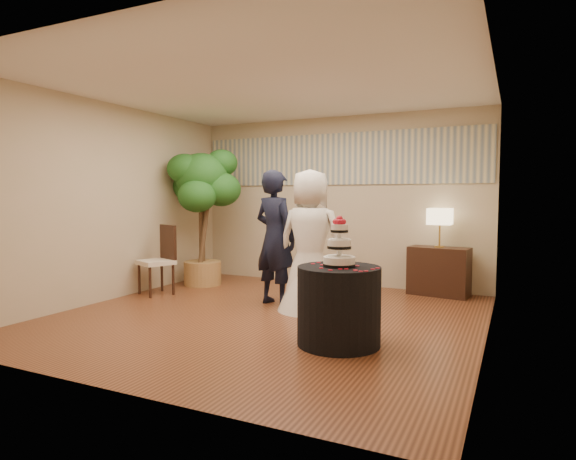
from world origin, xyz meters
The scene contains 15 objects.
floor centered at (0.00, 0.00, 0.00)m, with size 5.00×5.00×0.00m, color brown.
ceiling centered at (0.00, 0.00, 2.80)m, with size 5.00×5.00×0.00m, color white.
wall_back centered at (0.00, 2.50, 1.40)m, with size 5.00×0.06×2.80m, color #C4B291.
wall_front centered at (0.00, -2.50, 1.40)m, with size 5.00×0.06×2.80m, color #C4B291.
wall_left centered at (-2.50, 0.00, 1.40)m, with size 0.06×5.00×2.80m, color #C4B291.
wall_right centered at (2.50, 0.00, 1.40)m, with size 0.06×5.00×2.80m, color #C4B291.
mural_border centered at (0.00, 2.48, 2.10)m, with size 4.90×0.02×0.85m, color #ACB09E.
groom centered at (-0.21, 0.65, 0.92)m, with size 0.67×0.44×1.84m, color black.
bride centered at (0.35, 0.55, 0.91)m, with size 0.89×0.86×1.83m, color white.
cake_table centered at (1.17, -0.67, 0.39)m, with size 0.83×0.83×0.79m, color black.
wedding_cake centered at (1.17, -0.67, 1.04)m, with size 0.32×0.32×0.51m, color white, non-canonical shape.
console centered at (1.72, 2.25, 0.36)m, with size 0.87×0.39×0.72m, color black.
table_lamp centered at (1.72, 2.25, 1.01)m, with size 0.34×0.34×0.58m, color beige, non-canonical shape.
ficus_tree centered at (-1.98, 1.43, 1.16)m, with size 1.10×1.10×2.31m, color #20591C, non-canonical shape.
side_chair centered at (-2.14, 0.48, 0.52)m, with size 0.48×0.50×1.05m, color black, non-canonical shape.
Camera 1 is at (2.74, -5.15, 1.48)m, focal length 30.00 mm.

